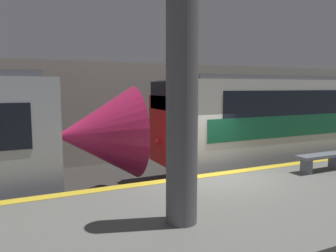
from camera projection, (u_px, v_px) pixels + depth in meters
The scene contains 5 objects.
ground_plane at pixel (208, 213), 8.54m from camera, with size 120.00×120.00×0.00m, color #33302D.
platform at pixel (262, 222), 6.66m from camera, with size 40.00×4.04×1.06m.
station_rear_barrier at pixel (128, 113), 14.18m from camera, with size 50.00×0.15×4.31m.
support_pillar_near at pixel (182, 109), 5.19m from camera, with size 0.51×0.51×3.74m.
platform_bench at pixel (321, 158), 8.63m from camera, with size 1.50×0.40×0.45m.
Camera 1 is at (-4.45, -6.98, 3.28)m, focal length 35.00 mm.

